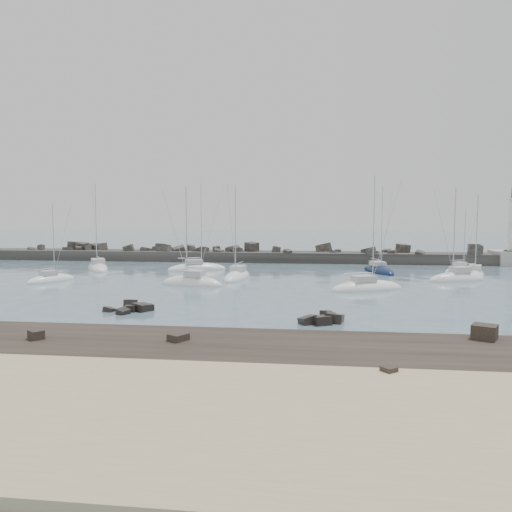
{
  "coord_description": "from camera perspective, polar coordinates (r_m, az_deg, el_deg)",
  "views": [
    {
      "loc": [
        13.14,
        -52.07,
        8.91
      ],
      "look_at": [
        5.31,
        12.0,
        3.27
      ],
      "focal_mm": 35.0,
      "sensor_mm": 36.0,
      "label": 1
    }
  ],
  "objects": [
    {
      "name": "breakwater",
      "position": [
        92.8,
        -5.85,
        -0.33
      ],
      "size": [
        115.0,
        7.06,
        5.04
      ],
      "color": "#2C2A27",
      "rests_on": "ground"
    },
    {
      "name": "rock_cluster_far",
      "position": [
        41.12,
        7.75,
        -7.44
      ],
      "size": [
        3.9,
        4.25,
        1.48
      ],
      "color": "black",
      "rests_on": "ground"
    },
    {
      "name": "sailboat_4",
      "position": [
        78.04,
        -6.78,
        -1.49
      ],
      "size": [
        9.51,
        6.33,
        14.37
      ],
      "color": "white",
      "rests_on": "ground"
    },
    {
      "name": "rock_cluster_near",
      "position": [
        46.95,
        -13.76,
        -5.91
      ],
      "size": [
        4.53,
        4.74,
        1.34
      ],
      "color": "black",
      "rests_on": "ground"
    },
    {
      "name": "sailboat_1",
      "position": [
        82.08,
        -17.62,
        -1.37
      ],
      "size": [
        7.22,
        9.37,
        14.56
      ],
      "color": "white",
      "rests_on": "ground"
    },
    {
      "name": "sailboat_8",
      "position": [
        76.67,
        13.85,
        -1.72
      ],
      "size": [
        5.24,
        9.12,
        13.72
      ],
      "color": "#0F1C3F",
      "rests_on": "ground"
    },
    {
      "name": "ground",
      "position": [
        54.43,
        -7.12,
        -4.46
      ],
      "size": [
        400.0,
        400.0,
        0.0
      ],
      "primitive_type": "plane",
      "color": "slate",
      "rests_on": "ground"
    },
    {
      "name": "sailboat_9",
      "position": [
        70.41,
        22.0,
        -2.51
      ],
      "size": [
        8.53,
        5.48,
        13.17
      ],
      "color": "white",
      "rests_on": "ground"
    },
    {
      "name": "sailboat_12",
      "position": [
        80.59,
        22.38,
        -1.62
      ],
      "size": [
        6.38,
        5.1,
        10.31
      ],
      "color": "white",
      "rests_on": "ground"
    },
    {
      "name": "sailboat_7",
      "position": [
        59.07,
        12.54,
        -3.66
      ],
      "size": [
        9.34,
        6.17,
        14.17
      ],
      "color": "white",
      "rests_on": "ground"
    },
    {
      "name": "sailboat_10",
      "position": [
        76.31,
        23.73,
        -2.02
      ],
      "size": [
        4.79,
        8.14,
        12.42
      ],
      "color": "white",
      "rests_on": "ground"
    },
    {
      "name": "rock_shelf",
      "position": [
        34.08,
        -16.66,
        -10.35
      ],
      "size": [
        140.0,
        12.0,
        1.81
      ],
      "color": "black",
      "rests_on": "ground"
    },
    {
      "name": "sand_strip",
      "position": [
        25.59,
        -25.53,
        -15.88
      ],
      "size": [
        140.0,
        14.0,
        1.0
      ],
      "primitive_type": "cube",
      "color": "tan",
      "rests_on": "ground"
    },
    {
      "name": "sailboat_6",
      "position": [
        67.49,
        -2.17,
        -2.47
      ],
      "size": [
        3.82,
        8.85,
        13.62
      ],
      "color": "white",
      "rests_on": "ground"
    },
    {
      "name": "sailboat_5",
      "position": [
        61.94,
        -7.33,
        -3.16
      ],
      "size": [
        8.44,
        4.11,
        13.06
      ],
      "color": "white",
      "rests_on": "ground"
    },
    {
      "name": "sailboat_3",
      "position": [
        70.02,
        -22.38,
        -2.58
      ],
      "size": [
        5.01,
        6.97,
        10.83
      ],
      "color": "white",
      "rests_on": "ground"
    }
  ]
}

